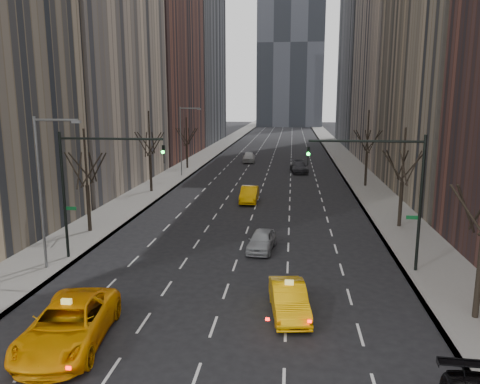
% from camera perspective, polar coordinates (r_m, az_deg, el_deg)
% --- Properties ---
extents(ground, '(400.00, 400.00, 0.00)m').
position_cam_1_polar(ground, '(18.62, -5.46, -21.64)').
color(ground, black).
rests_on(ground, ground).
extents(sidewalk_left, '(4.50, 320.00, 0.15)m').
position_cam_1_polar(sidewalk_left, '(87.27, -3.99, 4.62)').
color(sidewalk_left, slate).
rests_on(sidewalk_left, ground).
extents(sidewalk_right, '(4.50, 320.00, 0.15)m').
position_cam_1_polar(sidewalk_right, '(86.33, 12.27, 4.32)').
color(sidewalk_right, slate).
rests_on(sidewalk_right, ground).
extents(bld_left_far, '(14.00, 28.00, 44.00)m').
position_cam_1_polar(bld_left_far, '(85.83, -11.15, 19.02)').
color(bld_left_far, brown).
rests_on(bld_left_far, ground).
extents(bld_left_deep, '(14.00, 30.00, 60.00)m').
position_cam_1_polar(bld_left_deep, '(115.75, -6.57, 21.08)').
color(bld_left_deep, slate).
rests_on(bld_left_deep, ground).
extents(bld_right_far, '(14.00, 28.00, 50.00)m').
position_cam_1_polar(bld_right_far, '(82.68, 20.33, 20.97)').
color(bld_right_far, tan).
rests_on(bld_right_far, ground).
extents(bld_right_deep, '(14.00, 30.00, 58.00)m').
position_cam_1_polar(bld_right_deep, '(113.35, 16.55, 20.41)').
color(bld_right_deep, slate).
rests_on(bld_right_deep, ground).
extents(tree_lw_b, '(3.36, 3.50, 7.82)m').
position_cam_1_polar(tree_lw_b, '(37.21, -18.13, 0.81)').
color(tree_lw_b, black).
rests_on(tree_lw_b, ground).
extents(tree_lw_c, '(3.36, 3.50, 8.74)m').
position_cam_1_polar(tree_lw_c, '(51.97, -10.90, 4.35)').
color(tree_lw_c, black).
rests_on(tree_lw_c, ground).
extents(tree_lw_d, '(3.36, 3.50, 7.36)m').
position_cam_1_polar(tree_lw_d, '(69.32, -6.50, 5.76)').
color(tree_lw_d, black).
rests_on(tree_lw_d, ground).
extents(tree_rw_b, '(3.36, 3.50, 7.82)m').
position_cam_1_polar(tree_rw_b, '(38.80, 19.14, 1.16)').
color(tree_rw_b, black).
rests_on(tree_rw_b, ground).
extents(tree_rw_c, '(3.36, 3.50, 8.74)m').
position_cam_1_polar(tree_rw_c, '(56.28, 15.21, 4.67)').
color(tree_rw_c, black).
rests_on(tree_rw_c, ground).
extents(traffic_mast_left, '(6.69, 0.39, 8.00)m').
position_cam_1_polar(traffic_mast_left, '(30.34, -17.99, 1.96)').
color(traffic_mast_left, black).
rests_on(traffic_mast_left, ground).
extents(traffic_mast_right, '(6.69, 0.39, 8.00)m').
position_cam_1_polar(traffic_mast_right, '(28.25, 18.01, 1.30)').
color(traffic_mast_right, black).
rests_on(traffic_mast_right, ground).
extents(streetlight_near, '(2.83, 0.22, 9.00)m').
position_cam_1_polar(streetlight_near, '(29.34, -22.68, 1.59)').
color(streetlight_near, slate).
rests_on(streetlight_near, ground).
extents(streetlight_far, '(2.83, 0.22, 9.00)m').
position_cam_1_polar(streetlight_far, '(62.09, -6.92, 7.03)').
color(streetlight_far, slate).
rests_on(streetlight_far, ground).
extents(taxi_suv, '(3.73, 6.81, 1.81)m').
position_cam_1_polar(taxi_suv, '(21.40, -20.17, -14.93)').
color(taxi_suv, '#FAA005').
rests_on(taxi_suv, ground).
extents(taxi_sedan, '(2.19, 4.72, 1.50)m').
position_cam_1_polar(taxi_sedan, '(22.90, 5.98, -12.90)').
color(taxi_sedan, '#FCAE05').
rests_on(taxi_sedan, ground).
extents(silver_sedan_ahead, '(2.05, 4.21, 1.38)m').
position_cam_1_polar(silver_sedan_ahead, '(31.90, 2.64, -5.91)').
color(silver_sedan_ahead, '#929599').
rests_on(silver_sedan_ahead, ground).
extents(far_taxi, '(1.65, 4.72, 1.55)m').
position_cam_1_polar(far_taxi, '(46.59, 1.15, -0.30)').
color(far_taxi, '#F7AB05').
rests_on(far_taxi, ground).
extents(far_suv_grey, '(2.75, 5.68, 1.59)m').
position_cam_1_polar(far_suv_grey, '(66.01, 7.20, 3.06)').
color(far_suv_grey, '#2A2A2E').
rests_on(far_suv_grey, ground).
extents(far_car_white, '(2.25, 4.98, 1.66)m').
position_cam_1_polar(far_car_white, '(76.32, 1.08, 4.27)').
color(far_car_white, '#BDBDBD').
rests_on(far_car_white, ground).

